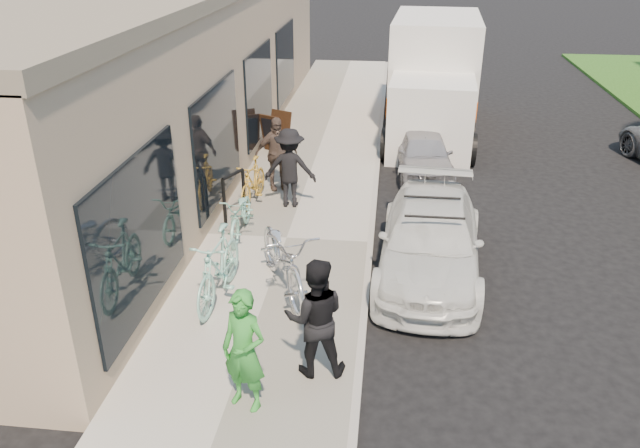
{
  "coord_description": "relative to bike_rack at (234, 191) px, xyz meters",
  "views": [
    {
      "loc": [
        -0.21,
        -7.19,
        5.37
      ],
      "look_at": [
        -1.24,
        1.78,
        1.05
      ],
      "focal_mm": 35.0,
      "sensor_mm": 36.0,
      "label": 1
    }
  ],
  "objects": [
    {
      "name": "ground",
      "position": [
        3.15,
        -3.75,
        -0.72
      ],
      "size": [
        120.0,
        120.0,
        0.0
      ],
      "primitive_type": "plane",
      "color": "black",
      "rests_on": "ground"
    },
    {
      "name": "sidewalk",
      "position": [
        1.15,
        -0.75,
        -0.65
      ],
      "size": [
        3.0,
        34.0,
        0.15
      ],
      "primitive_type": "cube",
      "color": "#AFAA9E",
      "rests_on": "ground"
    },
    {
      "name": "curb",
      "position": [
        2.7,
        -0.75,
        -0.66
      ],
      "size": [
        0.12,
        34.0,
        0.13
      ],
      "primitive_type": "cube",
      "color": "#9F9B92",
      "rests_on": "ground"
    },
    {
      "name": "storefront",
      "position": [
        -2.09,
        4.24,
        1.4
      ],
      "size": [
        3.6,
        20.0,
        4.22
      ],
      "color": "tan",
      "rests_on": "ground"
    },
    {
      "name": "bike_rack",
      "position": [
        0.0,
        0.0,
        0.0
      ],
      "size": [
        0.32,
        0.62,
        0.95
      ],
      "rotation": [
        0.0,
        0.0,
        -0.43
      ],
      "color": "black",
      "rests_on": "sidewalk"
    },
    {
      "name": "sandwich_board",
      "position": [
        0.07,
        4.13,
        -0.07
      ],
      "size": [
        0.8,
        0.8,
        0.98
      ],
      "rotation": [
        0.0,
        0.0,
        -0.44
      ],
      "color": "#321C0D",
      "rests_on": "sidewalk"
    },
    {
      "name": "sedan_white",
      "position": [
        3.73,
        -1.44,
        -0.12
      ],
      "size": [
        1.99,
        4.26,
        1.24
      ],
      "rotation": [
        0.0,
        0.0,
        -0.07
      ],
      "color": "silver",
      "rests_on": "ground"
    },
    {
      "name": "sedan_silver",
      "position": [
        3.78,
        3.27,
        -0.2
      ],
      "size": [
        1.46,
        3.16,
        1.05
      ],
      "primitive_type": "imported",
      "rotation": [
        0.0,
        0.0,
        0.07
      ],
      "color": "#A8A8AD",
      "rests_on": "ground"
    },
    {
      "name": "moving_truck",
      "position": [
        4.13,
        7.12,
        0.65
      ],
      "size": [
        2.76,
        6.45,
        3.1
      ],
      "rotation": [
        0.0,
        0.0,
        -0.06
      ],
      "color": "white",
      "rests_on": "ground"
    },
    {
      "name": "tandem_bike",
      "position": [
        1.42,
        -2.59,
        0.02
      ],
      "size": [
        1.65,
        2.37,
        1.18
      ],
      "primitive_type": "imported",
      "rotation": [
        0.0,
        0.0,
        0.43
      ],
      "color": "silver",
      "rests_on": "sidewalk"
    },
    {
      "name": "woman_rider",
      "position": [
        1.4,
        -5.21,
        0.21
      ],
      "size": [
        0.67,
        0.55,
        1.57
      ],
      "primitive_type": "imported",
      "rotation": [
        0.0,
        0.0,
        -0.36
      ],
      "color": "green",
      "rests_on": "sidewalk"
    },
    {
      "name": "man_standing",
      "position": [
        2.14,
        -4.49,
        0.24
      ],
      "size": [
        0.87,
        0.72,
        1.62
      ],
      "primitive_type": "imported",
      "rotation": [
        0.0,
        0.0,
        3.28
      ],
      "color": "black",
      "rests_on": "sidewalk"
    },
    {
      "name": "cruiser_bike_a",
      "position": [
        0.47,
        -2.93,
        -0.01
      ],
      "size": [
        0.67,
        1.9,
        1.12
      ],
      "primitive_type": "imported",
      "rotation": [
        0.0,
        0.0,
        -0.07
      ],
      "color": "#93DCC6",
      "rests_on": "sidewalk"
    },
    {
      "name": "cruiser_bike_b",
      "position": [
        0.3,
        -0.73,
        -0.15
      ],
      "size": [
        0.6,
        1.61,
        0.84
      ],
      "primitive_type": "imported",
      "rotation": [
        0.0,
        0.0,
        0.02
      ],
      "color": "#93DCC6",
      "rests_on": "sidewalk"
    },
    {
      "name": "cruiser_bike_c",
      "position": [
        0.2,
        0.78,
        -0.11
      ],
      "size": [
        0.59,
        1.59,
        0.93
      ],
      "primitive_type": "imported",
      "rotation": [
        0.0,
        0.0,
        -0.1
      ],
      "color": "gold",
      "rests_on": "sidewalk"
    },
    {
      "name": "bystander_a",
      "position": [
        0.99,
        0.75,
        0.24
      ],
      "size": [
        1.06,
        0.62,
        1.63
      ],
      "primitive_type": "imported",
      "rotation": [
        0.0,
        0.0,
        3.15
      ],
      "color": "black",
      "rests_on": "sidewalk"
    },
    {
      "name": "bystander_b",
      "position": [
        0.55,
        1.62,
        0.23
      ],
      "size": [
        1.01,
        0.77,
        1.6
      ],
      "primitive_type": "imported",
      "rotation": [
        0.0,
        0.0,
        0.46
      ],
      "color": "#504039",
      "rests_on": "sidewalk"
    }
  ]
}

